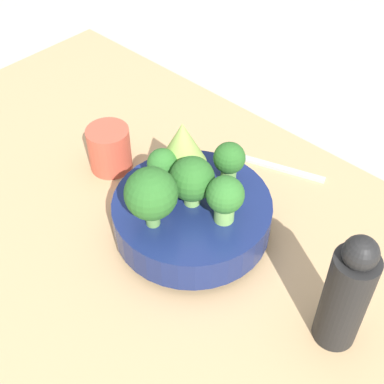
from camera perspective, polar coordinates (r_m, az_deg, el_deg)
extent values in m
plane|color=#ADA89E|center=(0.83, -1.88, -6.60)|extent=(6.00, 6.00, 0.00)
cube|color=tan|center=(0.82, -1.92, -5.60)|extent=(1.18, 0.64, 0.05)
cylinder|color=navy|center=(0.80, 0.00, -4.04)|extent=(0.10, 0.10, 0.01)
cylinder|color=navy|center=(0.77, 0.00, -2.43)|extent=(0.23, 0.23, 0.05)
cylinder|color=#609347|center=(0.77, -3.08, 1.43)|extent=(0.03, 0.03, 0.03)
sphere|color=#2D6B28|center=(0.75, -3.16, 3.04)|extent=(0.04, 0.04, 0.04)
cylinder|color=#7AB256|center=(0.72, 3.46, -2.11)|extent=(0.03, 0.03, 0.03)
sphere|color=#2D6B28|center=(0.70, 3.57, -0.28)|extent=(0.05, 0.05, 0.05)
cylinder|color=#6BA34C|center=(0.78, -0.97, 2.48)|extent=(0.02, 0.02, 0.03)
cone|color=#93B751|center=(0.75, -1.01, 5.18)|extent=(0.07, 0.07, 0.07)
cylinder|color=#7AB256|center=(0.74, 0.00, -0.47)|extent=(0.02, 0.02, 0.02)
sphere|color=#286023|center=(0.72, 0.00, 1.41)|extent=(0.06, 0.06, 0.06)
cylinder|color=#609347|center=(0.72, -4.22, -2.48)|extent=(0.02, 0.02, 0.03)
sphere|color=#286023|center=(0.69, -4.39, -0.18)|extent=(0.07, 0.07, 0.07)
cylinder|color=#6BA34C|center=(0.77, 3.90, 1.89)|extent=(0.02, 0.02, 0.03)
sphere|color=#286023|center=(0.75, 4.01, 3.65)|extent=(0.05, 0.05, 0.05)
cylinder|color=#C64C38|center=(0.89, -8.80, 4.59)|extent=(0.07, 0.07, 0.08)
cylinder|color=black|center=(0.66, 15.95, -10.99)|extent=(0.05, 0.05, 0.15)
sphere|color=black|center=(0.60, 17.56, -6.24)|extent=(0.04, 0.04, 0.04)
cube|color=#B2B2B7|center=(0.91, 8.96, 2.65)|extent=(0.16, 0.06, 0.01)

